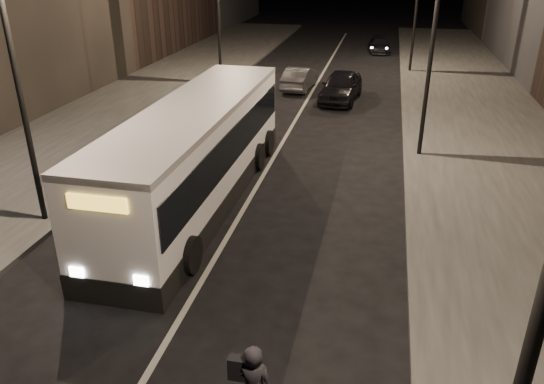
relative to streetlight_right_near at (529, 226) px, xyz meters
The scene contains 10 objects.
ground 8.55m from the streetlight_right_near, 143.12° to the left, with size 180.00×180.00×0.00m, color black.
sidewalk_right 19.02m from the streetlight_right_near, 80.02° to the left, with size 7.00×70.00×0.16m, color #31312F.
sidewalk_left 23.31m from the streetlight_right_near, 127.54° to the left, with size 7.00×70.00×0.16m, color #31312F.
streetlight_right_near is the anchor object (origin of this frame).
streetlight_right_mid 16.00m from the streetlight_right_near, 90.00° to the left, with size 1.20×0.44×8.12m.
streetlight_left_near 13.33m from the streetlight_right_near, 143.12° to the left, with size 1.20×0.44×8.12m.
city_bus 13.14m from the streetlight_right_near, 123.29° to the left, with size 2.91×11.91×3.20m.
car_near 24.64m from the streetlight_right_near, 98.46° to the left, with size 1.84×4.58×1.56m, color black.
car_mid 27.17m from the streetlight_right_near, 103.25° to the left, with size 1.37×3.94×1.30m, color #373739.
car_far 39.66m from the streetlight_right_near, 92.78° to the left, with size 1.56×3.85×1.12m, color black.
Camera 1 is at (4.01, -8.38, 7.53)m, focal length 35.00 mm.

